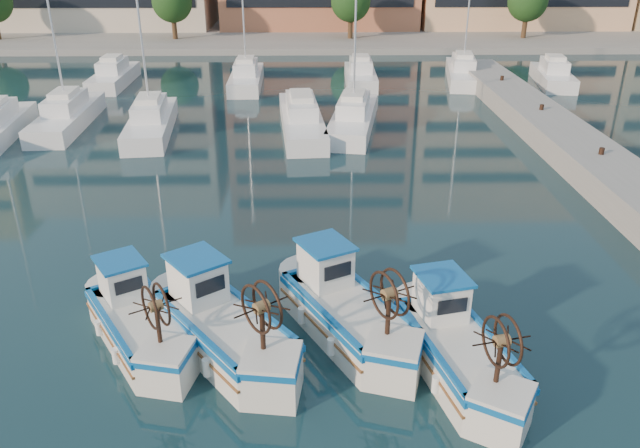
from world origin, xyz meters
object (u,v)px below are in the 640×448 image
Objects in this scene: fishing_boat_a at (137,319)px; fishing_boat_b at (221,324)px; fishing_boat_d at (456,345)px; fishing_boat_c at (345,308)px.

fishing_boat_b reaches higher than fishing_boat_a.
fishing_boat_a is at bearing 157.01° from fishing_boat_d.
fishing_boat_d is at bearing -46.62° from fishing_boat_b.
fishing_boat_c reaches higher than fishing_boat_d.
fishing_boat_a is 0.94× the size of fishing_boat_d.
fishing_boat_c is at bearing -24.96° from fishing_boat_b.
fishing_boat_b is 0.98× the size of fishing_boat_c.
fishing_boat_a is at bearing 155.54° from fishing_boat_c.
fishing_boat_d is (6.12, -0.99, -0.05)m from fishing_boat_b.
fishing_boat_b is at bearing 157.23° from fishing_boat_d.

